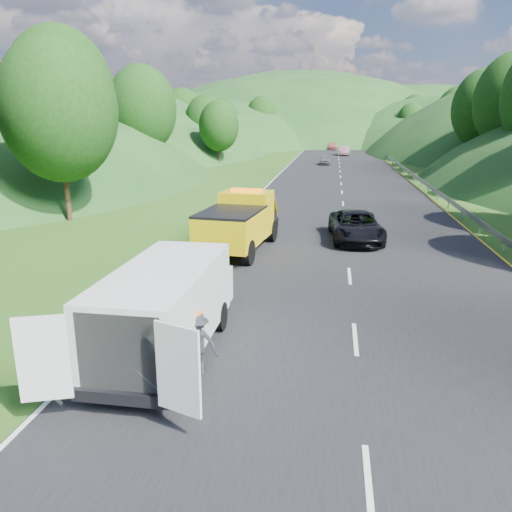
% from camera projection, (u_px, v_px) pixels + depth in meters
% --- Properties ---
extents(ground, '(320.00, 320.00, 0.00)m').
position_uv_depth(ground, '(261.00, 308.00, 16.62)').
color(ground, '#38661E').
rests_on(ground, ground).
extents(road_surface, '(14.00, 200.00, 0.02)m').
position_uv_depth(road_surface, '(340.00, 177.00, 54.30)').
color(road_surface, black).
rests_on(road_surface, ground).
extents(guardrail, '(0.06, 140.00, 1.52)m').
position_uv_depth(guardrail, '(396.00, 167.00, 65.15)').
color(guardrail, gray).
rests_on(guardrail, ground).
extents(tree_line_left, '(14.00, 140.00, 14.00)m').
position_uv_depth(tree_line_left, '(194.00, 160.00, 76.59)').
color(tree_line_left, '#214C16').
rests_on(tree_line_left, ground).
extents(tree_line_right, '(14.00, 140.00, 14.00)m').
position_uv_depth(tree_line_right, '(482.00, 164.00, 70.44)').
color(tree_line_right, '#214C16').
rests_on(tree_line_right, ground).
extents(hills_backdrop, '(201.00, 288.60, 44.00)m').
position_uv_depth(hills_backdrop, '(349.00, 141.00, 144.05)').
color(hills_backdrop, '#2D5B23').
rests_on(hills_backdrop, ground).
extents(tow_truck, '(3.11, 6.79, 2.82)m').
position_uv_depth(tow_truck, '(239.00, 222.00, 23.59)').
color(tow_truck, black).
rests_on(tow_truck, ground).
extents(white_van, '(3.79, 6.93, 2.46)m').
position_uv_depth(white_van, '(167.00, 305.00, 13.04)').
color(white_van, black).
rests_on(white_van, ground).
extents(woman, '(0.73, 0.81, 1.82)m').
position_uv_depth(woman, '(164.00, 304.00, 17.00)').
color(woman, silver).
rests_on(woman, ground).
extents(child, '(0.54, 0.51, 0.89)m').
position_uv_depth(child, '(178.00, 322.00, 15.51)').
color(child, tan).
rests_on(child, ground).
extents(worker, '(1.07, 0.67, 1.59)m').
position_uv_depth(worker, '(198.00, 374.00, 12.33)').
color(worker, black).
rests_on(worker, ground).
extents(suitcase, '(0.44, 0.35, 0.62)m').
position_uv_depth(suitcase, '(158.00, 285.00, 18.04)').
color(suitcase, '#504D3C').
rests_on(suitcase, ground).
extents(spare_tire, '(0.67, 0.67, 0.20)m').
position_uv_depth(spare_tire, '(158.00, 385.00, 11.83)').
color(spare_tire, black).
rests_on(spare_tire, ground).
extents(passing_suv, '(2.93, 5.57, 1.49)m').
position_uv_depth(passing_suv, '(355.00, 241.00, 25.87)').
color(passing_suv, black).
rests_on(passing_suv, ground).
extents(dist_car_a, '(1.53, 3.81, 1.30)m').
position_uv_depth(dist_car_a, '(325.00, 165.00, 68.97)').
color(dist_car_a, '#47494C').
rests_on(dist_car_a, ground).
extents(dist_car_b, '(1.66, 4.77, 1.57)m').
position_uv_depth(dist_car_b, '(344.00, 155.00, 86.51)').
color(dist_car_b, '#734C57').
rests_on(dist_car_b, ground).
extents(dist_car_c, '(2.12, 5.21, 1.51)m').
position_uv_depth(dist_car_c, '(333.00, 150.00, 103.10)').
color(dist_car_c, '#A55252').
rests_on(dist_car_c, ground).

